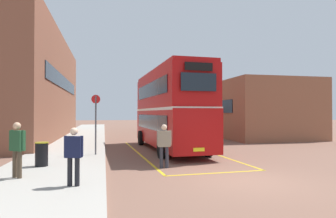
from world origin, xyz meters
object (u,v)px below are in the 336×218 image
bus_stop_sign (96,119)px  pedestrian_waiting_far (74,152)px  single_deck_bus (166,118)px  pedestrian_waiting_near (17,145)px  pedestrian_boarding (164,142)px  litter_bin (42,154)px  double_decker_bus (169,108)px

bus_stop_sign → pedestrian_waiting_far: bearing=-94.0°
single_deck_bus → pedestrian_waiting_near: (-10.42, -25.51, -0.44)m
single_deck_bus → pedestrian_waiting_near: single_deck_bus is taller
pedestrian_boarding → litter_bin: 4.85m
pedestrian_waiting_far → pedestrian_boarding: bearing=41.0°
pedestrian_boarding → single_deck_bus: bearing=77.6°
pedestrian_boarding → litter_bin: pedestrian_boarding is taller
pedestrian_waiting_far → pedestrian_waiting_near: bearing=142.1°
pedestrian_waiting_far → bus_stop_sign: 6.42m
single_deck_bus → bus_stop_sign: bearing=-111.4°
litter_bin → bus_stop_sign: size_ratio=0.31×
double_decker_bus → litter_bin: double_decker_bus is taller
pedestrian_waiting_far → bus_stop_sign: bus_stop_sign is taller
pedestrian_waiting_far → litter_bin: 3.86m
pedestrian_boarding → pedestrian_waiting_near: (-5.13, -1.35, 0.16)m
double_decker_bus → pedestrian_boarding: (-1.47, -5.54, -1.48)m
double_decker_bus → bus_stop_sign: double_decker_bus is taller
pedestrian_waiting_near → pedestrian_waiting_far: pedestrian_waiting_near is taller
pedestrian_waiting_far → bus_stop_sign: (0.44, 6.35, 0.83)m
pedestrian_boarding → bus_stop_sign: size_ratio=0.59×
litter_bin → pedestrian_waiting_far: bearing=-66.2°
single_deck_bus → pedestrian_boarding: 24.73m
pedestrian_waiting_near → double_decker_bus: bearing=46.3°
double_decker_bus → pedestrian_waiting_far: size_ratio=5.99×
double_decker_bus → pedestrian_boarding: size_ratio=5.67×
single_deck_bus → litter_bin: 25.57m
pedestrian_boarding → pedestrian_waiting_far: 4.30m
litter_bin → single_deck_bus: bearing=66.8°
litter_bin → bus_stop_sign: (1.99, 2.85, 1.32)m
pedestrian_waiting_far → litter_bin: pedestrian_waiting_far is taller
pedestrian_boarding → pedestrian_waiting_near: 5.31m
single_deck_bus → double_decker_bus: bearing=-101.6°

